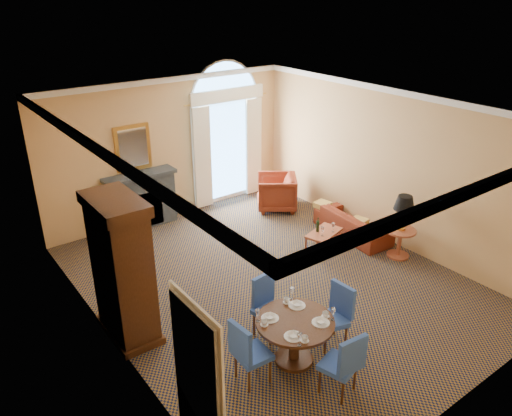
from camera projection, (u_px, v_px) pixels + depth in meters
ground at (272, 281)px, 9.24m from camera, size 7.50×7.50×0.00m
room_envelope at (249, 142)px, 8.67m from camera, size 6.04×7.52×3.45m
armoire at (123, 272)px, 7.43m from camera, size 0.66×1.17×2.30m
dining_table at (295, 331)px, 7.08m from camera, size 1.13×1.13×0.91m
dining_chair_north at (267, 301)px, 7.68m from camera, size 0.50×0.51×0.99m
dining_chair_south at (345, 362)px, 6.46m from camera, size 0.54×0.54×0.99m
dining_chair_east at (337, 311)px, 7.45m from camera, size 0.54×0.54×0.99m
dining_chair_west at (247, 350)px, 6.67m from camera, size 0.48×0.46×0.99m
sofa at (353, 224)px, 10.81m from camera, size 0.85×1.88×0.53m
armchair at (277, 192)px, 12.02m from camera, size 1.28×1.28×0.84m
coffee_table at (324, 233)px, 10.15m from camera, size 0.90×0.66×0.72m
side_table at (403, 219)px, 9.72m from camera, size 0.60×0.60×1.29m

